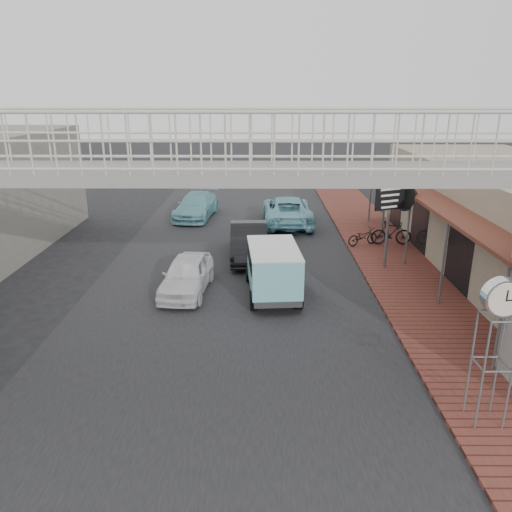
{
  "coord_description": "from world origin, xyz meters",
  "views": [
    {
      "loc": [
        1.05,
        -14.01,
        6.69
      ],
      "look_at": [
        0.94,
        0.74,
        1.8
      ],
      "focal_mm": 35.0,
      "sensor_mm": 36.0,
      "label": 1
    }
  ],
  "objects_px": {
    "motorcycle_far": "(391,233)",
    "dark_sedan": "(249,241)",
    "white_hatchback": "(187,275)",
    "angkot_far": "(196,206)",
    "angkot_van": "(273,264)",
    "angkot_curb": "(287,210)",
    "motorcycle_near": "(363,236)",
    "arrow_sign": "(408,196)",
    "street_clock": "(501,304)"
  },
  "relations": [
    {
      "from": "motorcycle_far",
      "to": "dark_sedan",
      "type": "bearing_deg",
      "value": 105.46
    },
    {
      "from": "white_hatchback",
      "to": "angkot_far",
      "type": "xyz_separation_m",
      "value": [
        -0.98,
        10.81,
        0.03
      ]
    },
    {
      "from": "angkot_van",
      "to": "angkot_curb",
      "type": "bearing_deg",
      "value": 79.8
    },
    {
      "from": "motorcycle_far",
      "to": "white_hatchback",
      "type": "bearing_deg",
      "value": 123.78
    },
    {
      "from": "motorcycle_near",
      "to": "arrow_sign",
      "type": "bearing_deg",
      "value": 178.35
    },
    {
      "from": "street_clock",
      "to": "white_hatchback",
      "type": "bearing_deg",
      "value": 134.32
    },
    {
      "from": "dark_sedan",
      "to": "arrow_sign",
      "type": "height_order",
      "value": "arrow_sign"
    },
    {
      "from": "dark_sedan",
      "to": "angkot_curb",
      "type": "relative_size",
      "value": 0.82
    },
    {
      "from": "dark_sedan",
      "to": "motorcycle_near",
      "type": "relative_size",
      "value": 2.83
    },
    {
      "from": "white_hatchback",
      "to": "street_clock",
      "type": "distance_m",
      "value": 10.47
    },
    {
      "from": "dark_sedan",
      "to": "angkot_far",
      "type": "distance_m",
      "value": 7.67
    },
    {
      "from": "angkot_curb",
      "to": "motorcycle_near",
      "type": "bearing_deg",
      "value": 126.89
    },
    {
      "from": "white_hatchback",
      "to": "motorcycle_near",
      "type": "distance_m",
      "value": 8.91
    },
    {
      "from": "angkot_far",
      "to": "motorcycle_near",
      "type": "xyz_separation_m",
      "value": [
        8.13,
        -5.51,
        -0.16
      ]
    },
    {
      "from": "angkot_curb",
      "to": "angkot_van",
      "type": "relative_size",
      "value": 1.41
    },
    {
      "from": "dark_sedan",
      "to": "angkot_curb",
      "type": "xyz_separation_m",
      "value": [
        1.9,
        5.64,
        0.02
      ]
    },
    {
      "from": "white_hatchback",
      "to": "angkot_far",
      "type": "distance_m",
      "value": 10.86
    },
    {
      "from": "white_hatchback",
      "to": "angkot_curb",
      "type": "relative_size",
      "value": 0.7
    },
    {
      "from": "angkot_van",
      "to": "angkot_far",
      "type": "bearing_deg",
      "value": 105.28
    },
    {
      "from": "motorcycle_far",
      "to": "angkot_curb",
      "type": "bearing_deg",
      "value": 49.16
    },
    {
      "from": "arrow_sign",
      "to": "angkot_van",
      "type": "bearing_deg",
      "value": -174.84
    },
    {
      "from": "motorcycle_far",
      "to": "arrow_sign",
      "type": "bearing_deg",
      "value": 176.8
    },
    {
      "from": "dark_sedan",
      "to": "motorcycle_near",
      "type": "distance_m",
      "value": 5.31
    },
    {
      "from": "angkot_far",
      "to": "arrow_sign",
      "type": "height_order",
      "value": "arrow_sign"
    },
    {
      "from": "motorcycle_near",
      "to": "street_clock",
      "type": "relative_size",
      "value": 0.48
    },
    {
      "from": "angkot_van",
      "to": "white_hatchback",
      "type": "bearing_deg",
      "value": 170.18
    },
    {
      "from": "angkot_far",
      "to": "arrow_sign",
      "type": "xyz_separation_m",
      "value": [
        9.21,
        -8.12,
        2.22
      ]
    },
    {
      "from": "angkot_van",
      "to": "motorcycle_far",
      "type": "distance_m",
      "value": 7.9
    },
    {
      "from": "angkot_curb",
      "to": "motorcycle_near",
      "type": "relative_size",
      "value": 3.47
    },
    {
      "from": "dark_sedan",
      "to": "arrow_sign",
      "type": "distance_m",
      "value": 6.62
    },
    {
      "from": "angkot_far",
      "to": "motorcycle_far",
      "type": "relative_size",
      "value": 2.53
    },
    {
      "from": "angkot_van",
      "to": "arrow_sign",
      "type": "height_order",
      "value": "arrow_sign"
    },
    {
      "from": "dark_sedan",
      "to": "motorcycle_far",
      "type": "bearing_deg",
      "value": 11.89
    },
    {
      "from": "arrow_sign",
      "to": "motorcycle_near",
      "type": "bearing_deg",
      "value": 88.02
    },
    {
      "from": "angkot_van",
      "to": "street_clock",
      "type": "distance_m",
      "value": 8.32
    },
    {
      "from": "dark_sedan",
      "to": "arrow_sign",
      "type": "bearing_deg",
      "value": -12.39
    },
    {
      "from": "angkot_far",
      "to": "street_clock",
      "type": "xyz_separation_m",
      "value": [
        8.22,
        -18.06,
        2.08
      ]
    },
    {
      "from": "dark_sedan",
      "to": "angkot_far",
      "type": "relative_size",
      "value": 0.95
    },
    {
      "from": "angkot_curb",
      "to": "motorcycle_far",
      "type": "xyz_separation_m",
      "value": [
        4.47,
        -4.02,
        -0.1
      ]
    },
    {
      "from": "white_hatchback",
      "to": "street_clock",
      "type": "height_order",
      "value": "street_clock"
    },
    {
      "from": "angkot_van",
      "to": "arrow_sign",
      "type": "xyz_separation_m",
      "value": [
        5.25,
        2.98,
        1.75
      ]
    },
    {
      "from": "white_hatchback",
      "to": "arrow_sign",
      "type": "xyz_separation_m",
      "value": [
        8.24,
        2.69,
        2.25
      ]
    },
    {
      "from": "dark_sedan",
      "to": "angkot_van",
      "type": "height_order",
      "value": "angkot_van"
    },
    {
      "from": "white_hatchback",
      "to": "angkot_van",
      "type": "distance_m",
      "value": 3.04
    },
    {
      "from": "angkot_van",
      "to": "arrow_sign",
      "type": "bearing_deg",
      "value": 25.21
    },
    {
      "from": "motorcycle_far",
      "to": "street_clock",
      "type": "relative_size",
      "value": 0.57
    },
    {
      "from": "motorcycle_near",
      "to": "arrow_sign",
      "type": "height_order",
      "value": "arrow_sign"
    },
    {
      "from": "angkot_far",
      "to": "arrow_sign",
      "type": "distance_m",
      "value": 12.48
    },
    {
      "from": "angkot_van",
      "to": "motorcycle_far",
      "type": "bearing_deg",
      "value": 41.81
    },
    {
      "from": "white_hatchback",
      "to": "arrow_sign",
      "type": "bearing_deg",
      "value": 22.79
    }
  ]
}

